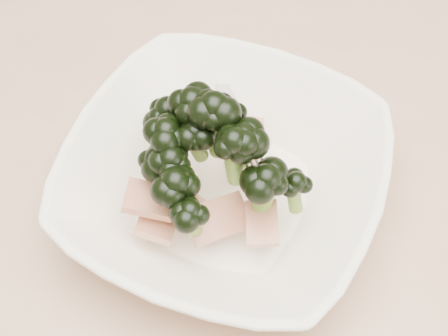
{
  "coord_description": "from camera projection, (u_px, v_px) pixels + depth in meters",
  "views": [
    {
      "loc": [
        0.06,
        -0.22,
        1.24
      ],
      "look_at": [
        -0.02,
        0.06,
        0.8
      ],
      "focal_mm": 50.0,
      "sensor_mm": 36.0,
      "label": 1
    }
  ],
  "objects": [
    {
      "name": "broccoli_dish",
      "position": [
        220.0,
        173.0,
        0.54
      ],
      "size": [
        0.3,
        0.3,
        0.13
      ],
      "color": "white",
      "rests_on": "dining_table"
    },
    {
      "name": "dining_table",
      "position": [
        228.0,
        303.0,
        0.62
      ],
      "size": [
        1.2,
        0.8,
        0.75
      ],
      "color": "tan",
      "rests_on": "ground"
    }
  ]
}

